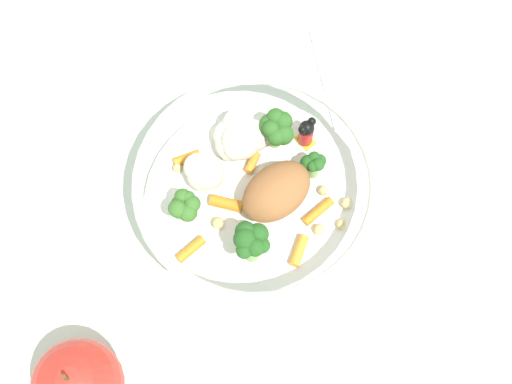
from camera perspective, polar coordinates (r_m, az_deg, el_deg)
The scene contains 3 objects.
ground_plane at distance 0.75m, azimuth -0.48°, elevation -0.86°, with size 2.40×2.40×0.00m, color silver.
food_container at distance 0.72m, azimuth -0.35°, elevation 0.75°, with size 0.24×0.24×0.07m.
folded_napkin at distance 0.83m, azimuth 9.77°, elevation 9.43°, with size 0.14×0.13×0.01m, color white.
Camera 1 is at (-0.02, 0.27, 0.70)m, focal length 51.68 mm.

